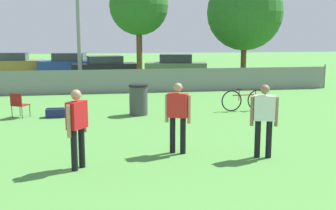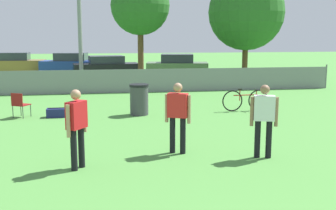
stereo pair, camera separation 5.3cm
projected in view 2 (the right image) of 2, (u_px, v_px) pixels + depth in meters
name	position (u px, v px, depth m)	size (l,w,h in m)	color
fence_backline	(133.00, 81.00, 19.81)	(19.79, 0.07, 1.21)	gray
tree_near_pole	(140.00, 6.00, 22.70)	(3.19, 3.19, 5.86)	brown
tree_far_right	(246.00, 12.00, 24.06)	(4.34, 4.34, 6.13)	brown
player_thrower_red	(178.00, 113.00, 9.60)	(0.56, 0.39, 1.64)	black
player_receiver_white	(264.00, 116.00, 9.24)	(0.59, 0.34, 1.64)	black
player_defender_red	(77.00, 123.00, 8.46)	(0.44, 0.51, 1.64)	black
folding_chair_sideline	(20.00, 103.00, 13.83)	(0.61, 0.61, 0.83)	#333338
bicycle_sideline	(245.00, 100.00, 15.07)	(1.74, 0.44, 0.81)	black
trash_bin	(139.00, 99.00, 14.32)	(0.65, 0.65, 1.05)	#3F3F44
gear_bag_sideline	(57.00, 113.00, 13.98)	(0.65, 0.36, 0.32)	navy
parked_car_tan	(12.00, 63.00, 29.77)	(4.53, 1.78, 1.45)	black
parked_car_blue	(71.00, 64.00, 29.30)	(4.29, 2.36, 1.46)	black
parked_car_dark	(106.00, 66.00, 27.26)	(4.36, 2.17, 1.35)	black
parked_car_olive	(177.00, 66.00, 27.41)	(4.21, 2.47, 1.45)	black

